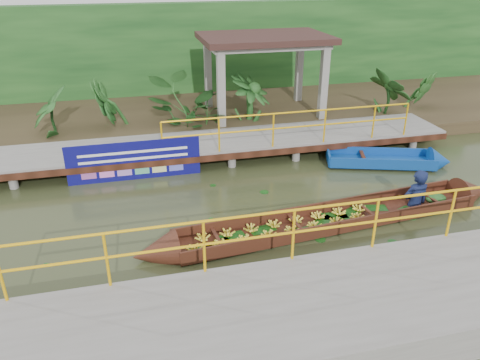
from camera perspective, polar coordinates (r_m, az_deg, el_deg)
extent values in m
plane|color=#2D3319|center=(11.31, -2.86, -4.17)|extent=(80.00, 80.00, 0.00)
cube|color=#2F2417|center=(18.08, -7.57, 7.96)|extent=(30.00, 8.00, 0.45)
cube|color=slate|center=(14.23, -5.66, 4.38)|extent=(16.00, 2.00, 0.15)
cube|color=black|center=(13.34, -5.00, 2.57)|extent=(16.00, 0.12, 0.18)
cylinder|color=#F0AF0C|center=(13.64, 6.37, 8.20)|extent=(7.50, 0.05, 0.05)
cylinder|color=#F0AF0C|center=(13.78, 6.28, 6.41)|extent=(7.50, 0.05, 0.05)
cylinder|color=#F0AF0C|center=(13.80, 6.27, 6.21)|extent=(0.05, 0.05, 1.00)
cylinder|color=slate|center=(13.66, -21.89, 0.38)|extent=(0.24, 0.24, 0.55)
cylinder|color=slate|center=(15.12, -21.25, 2.87)|extent=(0.24, 0.24, 0.55)
cylinder|color=slate|center=(13.48, -13.52, 1.26)|extent=(0.24, 0.24, 0.55)
cylinder|color=slate|center=(14.96, -13.69, 3.68)|extent=(0.24, 0.24, 0.55)
cylinder|color=slate|center=(13.60, -5.10, 2.11)|extent=(0.24, 0.24, 0.55)
cylinder|color=slate|center=(15.07, -6.08, 4.44)|extent=(0.24, 0.24, 0.55)
cylinder|color=slate|center=(14.01, 3.00, 2.89)|extent=(0.24, 0.24, 0.55)
cylinder|color=slate|center=(15.44, 1.30, 5.10)|extent=(0.24, 0.24, 0.55)
cylinder|color=slate|center=(14.68, 10.52, 3.56)|extent=(0.24, 0.24, 0.55)
cylinder|color=slate|center=(16.05, 8.25, 5.64)|extent=(0.24, 0.24, 0.55)
cylinder|color=slate|center=(15.58, 17.28, 4.11)|extent=(0.24, 0.24, 0.55)
cylinder|color=slate|center=(16.88, 14.61, 6.07)|extent=(0.24, 0.24, 0.55)
cylinder|color=slate|center=(13.60, -5.10, 2.11)|extent=(0.24, 0.24, 0.55)
cube|color=slate|center=(8.10, 10.45, -15.74)|extent=(18.00, 2.40, 0.70)
cylinder|color=#F0AF0C|center=(8.19, 8.01, -3.49)|extent=(10.00, 0.05, 0.05)
cylinder|color=#F0AF0C|center=(8.42, 7.82, -6.18)|extent=(10.00, 0.05, 0.05)
cylinder|color=#F0AF0C|center=(8.44, 7.80, -6.47)|extent=(0.05, 0.05, 1.00)
cube|color=slate|center=(15.59, -2.31, 10.61)|extent=(0.25, 0.25, 2.80)
cube|color=slate|center=(16.66, 10.14, 11.21)|extent=(0.25, 0.25, 2.80)
cube|color=slate|center=(17.88, -3.92, 12.50)|extent=(0.25, 0.25, 2.80)
cube|color=slate|center=(18.82, 7.21, 13.02)|extent=(0.25, 0.25, 2.80)
cube|color=slate|center=(16.89, 2.98, 16.26)|extent=(4.00, 2.60, 0.12)
cube|color=#331D19|center=(16.86, 2.99, 16.93)|extent=(4.40, 3.00, 0.20)
cube|color=#123915|center=(20.08, -8.77, 14.86)|extent=(30.00, 0.80, 4.00)
cube|color=#3A1D10|center=(11.07, 11.13, -5.04)|extent=(7.43, 1.67, 0.06)
cube|color=#3A1D10|center=(11.35, 10.03, -3.39)|extent=(7.34, 0.81, 0.31)
cube|color=#3A1D10|center=(10.67, 12.42, -5.61)|extent=(7.34, 0.81, 0.31)
cone|color=#3A1D10|center=(9.81, -10.30, -8.80)|extent=(1.01, 0.97, 0.88)
cone|color=#3A1D10|center=(13.45, 26.45, -1.33)|extent=(1.01, 0.97, 0.88)
ellipsoid|color=#123915|center=(12.67, 22.78, -2.09)|extent=(0.55, 0.46, 0.24)
imported|color=#0F1739|center=(11.91, 21.15, 1.13)|extent=(0.71, 0.48, 1.88)
cube|color=navy|center=(14.52, 16.68, 2.14)|extent=(3.19, 1.82, 0.10)
cube|color=navy|center=(14.89, 16.41, 3.26)|extent=(2.92, 1.01, 0.31)
cube|color=navy|center=(14.06, 17.09, 1.86)|extent=(2.92, 1.01, 0.31)
cube|color=navy|center=(14.21, 10.72, 2.82)|extent=(0.34, 0.89, 0.31)
cone|color=navy|center=(14.98, 23.19, 2.07)|extent=(0.85, 1.00, 0.86)
cube|color=black|center=(14.35, 14.78, 2.81)|extent=(0.38, 0.90, 0.05)
cube|color=#0C0B5E|center=(13.15, -12.75, 2.28)|extent=(3.61, 0.03, 1.13)
cube|color=white|center=(13.03, -12.86, 3.34)|extent=(2.94, 0.01, 0.07)
cube|color=white|center=(13.10, -12.78, 2.53)|extent=(2.94, 0.01, 0.07)
imported|color=#123915|center=(15.76, -22.27, 7.67)|extent=(1.32, 1.32, 1.65)
imported|color=#123915|center=(15.58, -14.96, 8.53)|extent=(1.32, 1.32, 1.65)
imported|color=#123915|center=(15.72, -5.74, 9.40)|extent=(1.32, 1.32, 1.65)
imported|color=#123915|center=(16.11, 1.41, 9.91)|extent=(1.32, 1.32, 1.65)
imported|color=#123915|center=(18.04, 17.20, 10.50)|extent=(1.32, 1.32, 1.65)
imported|color=#123915|center=(18.84, 21.21, 10.52)|extent=(1.32, 1.32, 1.65)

